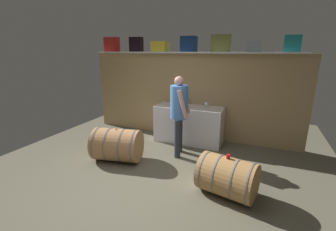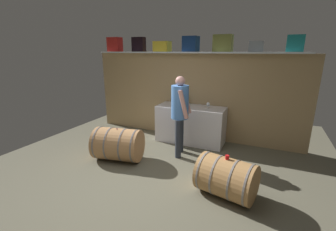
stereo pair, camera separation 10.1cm
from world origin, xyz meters
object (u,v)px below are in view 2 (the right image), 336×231
object	(u,v)px
wine_barrel_far	(118,144)
wine_bottle_green	(187,99)
wine_glass	(208,104)
toolcase_yellow	(162,47)
toolcase_black	(139,44)
toolcase_grey	(256,46)
tasting_cup	(227,157)
work_cabinet	(191,124)
winemaker_pouring	(180,108)
wine_barrel_near	(226,177)
toolcase_teal	(295,43)
toolcase_olive	(223,43)
toolcase_navy	(191,44)
toolcase_red	(115,44)

from	to	relation	value
wine_barrel_far	wine_bottle_green	bearing A→B (deg)	52.69
wine_glass	wine_barrel_far	bearing A→B (deg)	-133.39
toolcase_yellow	wine_glass	world-z (taller)	toolcase_yellow
toolcase_black	toolcase_grey	size ratio (longest dim) A/B	1.23
toolcase_black	wine_barrel_far	xyz separation A→B (m)	(0.48, -1.71, -1.93)
tasting_cup	toolcase_yellow	bearing A→B (deg)	134.53
work_cabinet	winemaker_pouring	distance (m)	0.96
winemaker_pouring	toolcase_black	bearing A→B (deg)	-134.72
toolcase_grey	winemaker_pouring	xyz separation A→B (m)	(-1.23, -0.99, -1.18)
toolcase_yellow	winemaker_pouring	size ratio (longest dim) A/B	0.23
toolcase_black	wine_barrel_near	bearing A→B (deg)	-39.29
wine_glass	work_cabinet	bearing A→B (deg)	178.90
toolcase_grey	wine_bottle_green	bearing A→B (deg)	177.93
toolcase_teal	wine_bottle_green	xyz separation A→B (m)	(-2.13, -0.05, -1.23)
toolcase_olive	toolcase_grey	size ratio (longest dim) A/B	1.41
toolcase_navy	toolcase_black	bearing A→B (deg)	-177.94
winemaker_pouring	wine_glass	bearing A→B (deg)	142.62
toolcase_black	wine_glass	world-z (taller)	toolcase_black
toolcase_red	winemaker_pouring	xyz separation A→B (m)	(2.23, -0.99, -1.25)
wine_barrel_far	tasting_cup	size ratio (longest dim) A/B	17.64
toolcase_black	toolcase_grey	bearing A→B (deg)	-1.88
toolcase_grey	wine_barrel_far	distance (m)	3.39
toolcase_red	wine_glass	world-z (taller)	toolcase_red
toolcase_grey	tasting_cup	bearing A→B (deg)	-96.80
toolcase_olive	toolcase_teal	distance (m)	1.36
toolcase_teal	wine_bottle_green	size ratio (longest dim) A/B	1.01
toolcase_red	toolcase_grey	world-z (taller)	toolcase_red
wine_barrel_far	winemaker_pouring	xyz separation A→B (m)	(1.02, 0.72, 0.68)
toolcase_red	wine_barrel_far	world-z (taller)	toolcase_red
toolcase_grey	work_cabinet	world-z (taller)	toolcase_grey
toolcase_red	work_cabinet	size ratio (longest dim) A/B	0.23
toolcase_black	wine_barrel_near	size ratio (longest dim) A/B	0.37
toolcase_navy	wine_bottle_green	size ratio (longest dim) A/B	1.09
wine_barrel_near	toolcase_yellow	bearing A→B (deg)	147.14
toolcase_red	winemaker_pouring	size ratio (longest dim) A/B	0.22
toolcase_black	winemaker_pouring	bearing A→B (deg)	-35.18
toolcase_navy	wine_barrel_near	world-z (taller)	toolcase_navy
toolcase_red	winemaker_pouring	bearing A→B (deg)	-22.60
toolcase_navy	tasting_cup	size ratio (longest dim) A/B	5.87
toolcase_olive	tasting_cup	size ratio (longest dim) A/B	6.90
wine_barrel_near	toolcase_navy	bearing A→B (deg)	135.02
toolcase_black	wine_barrel_far	bearing A→B (deg)	-76.06
toolcase_navy	wine_barrel_near	bearing A→B (deg)	-55.35
winemaker_pouring	work_cabinet	bearing A→B (deg)	170.72
toolcase_navy	toolcase_olive	bearing A→B (deg)	2.06
toolcase_teal	toolcase_olive	bearing A→B (deg)	-175.85
wine_glass	winemaker_pouring	distance (m)	0.85
toolcase_yellow	work_cabinet	size ratio (longest dim) A/B	0.24
toolcase_black	wine_barrel_near	world-z (taller)	toolcase_black
toolcase_black	toolcase_grey	world-z (taller)	toolcase_black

